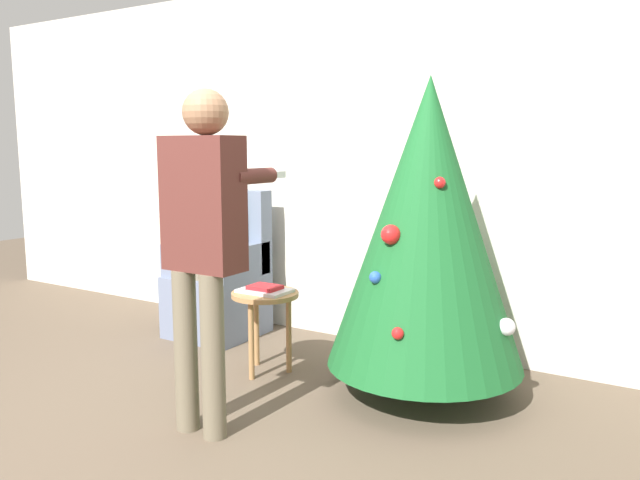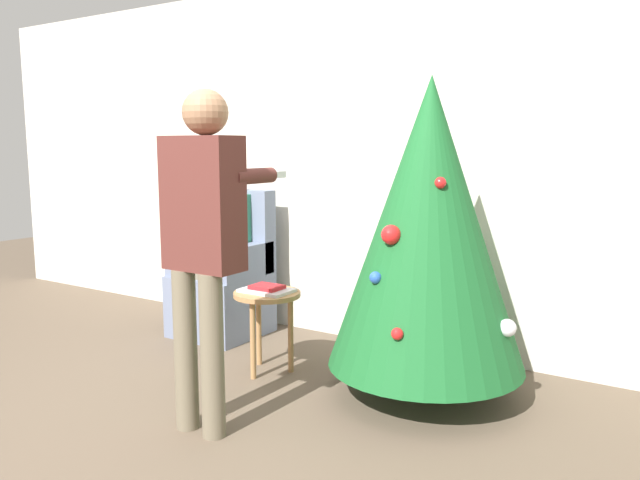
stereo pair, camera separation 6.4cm
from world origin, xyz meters
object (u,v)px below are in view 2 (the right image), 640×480
at_px(person_standing, 203,230).
at_px(side_stool, 267,305).
at_px(christmas_tree, 428,224).
at_px(person_seated, 221,243).
at_px(armchair, 225,283).

relative_size(person_standing, side_stool, 3.26).
bearing_deg(christmas_tree, person_seated, 170.50).
height_order(christmas_tree, person_standing, christmas_tree).
relative_size(armchair, side_stool, 2.10).
bearing_deg(christmas_tree, person_standing, -127.95).
xyz_separation_m(christmas_tree, person_standing, (-0.79, -1.01, 0.03)).
bearing_deg(christmas_tree, armchair, 169.56).
relative_size(christmas_tree, person_seated, 1.43).
xyz_separation_m(armchair, person_seated, (0.00, -0.03, 0.32)).
relative_size(armchair, person_seated, 0.87).
xyz_separation_m(armchair, person_standing, (1.05, -1.35, 0.65)).
xyz_separation_m(christmas_tree, person_seated, (-1.84, 0.31, -0.30)).
bearing_deg(side_stool, person_seated, 149.08).
distance_m(person_standing, side_stool, 1.05).
height_order(person_seated, side_stool, person_seated).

